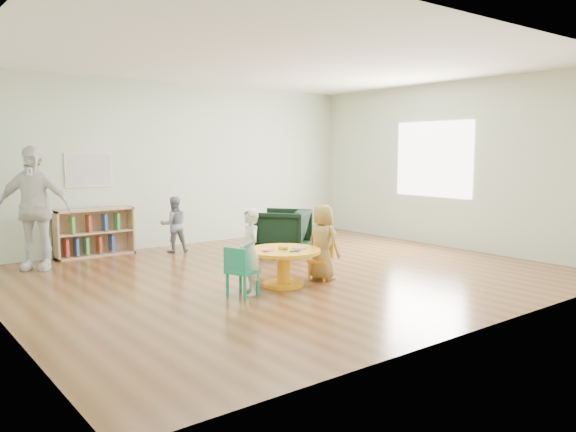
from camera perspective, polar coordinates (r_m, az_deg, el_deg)
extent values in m
plane|color=brown|center=(7.63, -0.28, -5.84)|extent=(7.00, 7.00, 0.00)
cube|color=silver|center=(7.53, -0.30, 15.05)|extent=(7.00, 6.00, 0.10)
cube|color=#ACC0A4|center=(10.00, -10.84, 5.12)|extent=(7.00, 0.10, 2.80)
cube|color=#ACC0A4|center=(5.39, 19.53, 3.57)|extent=(7.00, 0.10, 2.80)
cube|color=#ACC0A4|center=(9.97, 15.96, 4.97)|extent=(0.10, 6.00, 2.80)
cube|color=silver|center=(10.14, 14.54, 5.61)|extent=(0.02, 1.60, 1.30)
cylinder|color=#FFAB15|center=(6.91, -0.46, -5.41)|extent=(0.16, 0.16, 0.41)
cylinder|color=#FFAB15|center=(6.95, -0.46, -6.92)|extent=(0.50, 0.50, 0.04)
cylinder|color=#FFAB15|center=(6.87, -0.46, -3.56)|extent=(0.91, 0.91, 0.04)
cylinder|color=#D77C88|center=(6.78, -2.08, -3.45)|extent=(0.15, 0.15, 0.02)
cylinder|color=#D77C88|center=(6.91, 1.15, -3.26)|extent=(0.17, 0.17, 0.02)
cylinder|color=#FFAB15|center=(6.83, -0.49, -3.25)|extent=(0.09, 0.13, 0.04)
cylinder|color=#167E2E|center=(6.75, -0.31, -3.38)|extent=(0.04, 0.05, 0.02)
cylinder|color=#167E2E|center=(6.91, -0.66, -3.14)|extent=(0.04, 0.05, 0.02)
cube|color=red|center=(6.69, -2.25, -3.58)|extent=(0.06, 0.06, 0.02)
cube|color=#FF5315|center=(6.83, -1.62, -3.38)|extent=(0.07, 0.07, 0.02)
cube|color=blue|center=(6.71, 0.94, -3.56)|extent=(0.05, 0.05, 0.02)
cube|color=#167E2E|center=(6.68, 0.43, -3.60)|extent=(0.05, 0.05, 0.02)
cube|color=#1B9671|center=(6.44, -4.65, -5.60)|extent=(0.39, 0.39, 0.04)
cube|color=#1B9671|center=(6.31, -5.39, -4.45)|extent=(0.13, 0.30, 0.27)
cylinder|color=#1B9671|center=(6.46, -6.18, -6.99)|extent=(0.04, 0.04, 0.27)
cylinder|color=#1B9671|center=(6.31, -4.41, -7.29)|extent=(0.04, 0.04, 0.27)
cylinder|color=#1B9671|center=(6.65, -4.86, -6.58)|extent=(0.04, 0.04, 0.27)
cylinder|color=#1B9671|center=(6.51, -3.11, -6.86)|extent=(0.04, 0.04, 0.27)
cube|color=#FFAB15|center=(7.24, 3.28, -4.52)|extent=(0.35, 0.35, 0.04)
cube|color=#FFAB15|center=(7.32, 3.68, -3.34)|extent=(0.13, 0.26, 0.23)
cylinder|color=#FFAB15|center=(7.32, 4.39, -5.48)|extent=(0.03, 0.03, 0.23)
cylinder|color=#FFAB15|center=(7.41, 2.88, -5.32)|extent=(0.03, 0.03, 0.23)
cylinder|color=#FFAB15|center=(7.13, 3.69, -5.80)|extent=(0.03, 0.03, 0.23)
cylinder|color=#FFAB15|center=(7.22, 2.14, -5.63)|extent=(0.03, 0.03, 0.23)
cube|color=tan|center=(9.14, -22.50, -1.87)|extent=(0.03, 0.30, 0.75)
cube|color=tan|center=(9.51, -15.69, -1.29)|extent=(0.03, 0.30, 0.75)
cube|color=tan|center=(9.37, -18.95, -3.76)|extent=(1.20, 0.30, 0.03)
cube|color=tan|center=(9.27, -19.12, 0.62)|extent=(1.20, 0.30, 0.03)
cube|color=tan|center=(9.31, -19.03, -1.58)|extent=(1.14, 0.28, 0.03)
cube|color=tan|center=(9.44, -19.31, -1.48)|extent=(1.20, 0.02, 0.75)
cube|color=#AD432E|center=(9.19, -21.60, -3.02)|extent=(0.04, 0.18, 0.26)
cube|color=#325BAF|center=(9.23, -20.71, -2.94)|extent=(0.04, 0.18, 0.26)
cube|color=#4FAC53|center=(9.27, -19.82, -2.86)|extent=(0.04, 0.18, 0.26)
cube|color=#AD432E|center=(9.34, -18.66, -2.75)|extent=(0.04, 0.18, 0.26)
cube|color=#325BAF|center=(9.40, -17.50, -2.65)|extent=(0.04, 0.18, 0.26)
cube|color=#4FAC53|center=(9.17, -21.10, -0.84)|extent=(0.04, 0.18, 0.26)
cube|color=#AD432E|center=(9.24, -19.61, -0.72)|extent=(0.04, 0.18, 0.26)
cube|color=#325BAF|center=(9.32, -18.15, -0.61)|extent=(0.04, 0.18, 0.26)
cube|color=#4FAC53|center=(9.39, -17.01, -0.52)|extent=(0.04, 0.18, 0.26)
cube|color=silver|center=(9.37, -19.57, 4.44)|extent=(0.74, 0.01, 0.54)
cube|color=#DE422E|center=(9.37, -19.56, 4.44)|extent=(0.70, 0.00, 0.50)
imported|color=black|center=(8.96, -0.51, -1.60)|extent=(1.10, 1.10, 0.73)
imported|color=white|center=(6.46, -3.88, -3.64)|extent=(0.33, 0.42, 1.00)
imported|color=yellow|center=(7.18, 3.56, -2.69)|extent=(0.37, 0.51, 0.97)
imported|color=#171E3B|center=(9.29, -11.51, -0.85)|extent=(0.51, 0.44, 0.91)
imported|color=silver|center=(8.53, -24.44, 0.75)|extent=(1.07, 0.92, 1.72)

